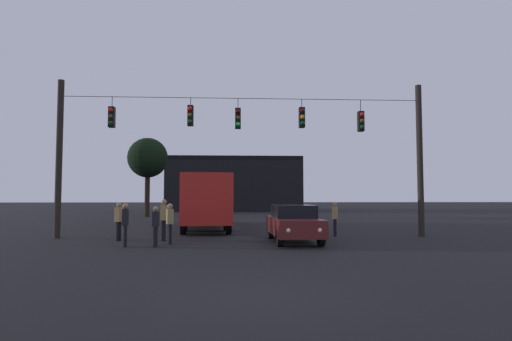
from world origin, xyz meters
TOP-DOWN VIEW (x-y plane):
  - ground_plane at (0.00, 24.50)m, footprint 168.00×168.00m
  - overhead_signal_span at (-0.03, 11.19)m, footprint 17.01×0.44m
  - city_bus at (-2.15, 16.94)m, footprint 3.36×11.16m
  - car_near_right at (2.02, 9.15)m, footprint 1.93×4.38m
  - pedestrian_crossing_left at (-5.33, 10.01)m, footprint 0.32×0.41m
  - pedestrian_crossing_center at (-2.98, 8.66)m, footprint 0.33×0.41m
  - pedestrian_crossing_right at (-3.37, 7.83)m, footprint 0.27×0.38m
  - pedestrian_near_bus at (-3.43, 9.95)m, footprint 0.25×0.36m
  - pedestrian_trailing at (-4.50, 7.85)m, footprint 0.32×0.41m
  - pedestrian_far_side at (4.33, 11.54)m, footprint 0.33×0.41m
  - corner_building at (-0.38, 46.70)m, footprint 16.26×12.47m
  - tree_left_silhouette at (-8.29, 30.23)m, footprint 3.63×3.63m

SIDE VIEW (x-z plane):
  - ground_plane at x=0.00m, z-range 0.00..0.00m
  - car_near_right at x=2.02m, z-range 0.04..1.56m
  - pedestrian_crossing_right at x=-3.37m, z-range 0.09..1.59m
  - pedestrian_crossing_center at x=-2.98m, z-range 0.10..1.70m
  - pedestrian_far_side at x=4.33m, z-range 0.10..1.72m
  - pedestrian_trailing at x=-4.50m, z-range 0.10..1.72m
  - pedestrian_crossing_left at x=-5.33m, z-range 0.10..1.73m
  - pedestrian_near_bus at x=-3.43m, z-range 0.12..1.87m
  - city_bus at x=-2.15m, z-range 0.37..3.37m
  - corner_building at x=-0.38m, z-range 0.00..6.59m
  - overhead_signal_span at x=-0.03m, z-range 0.62..7.81m
  - tree_left_silhouette at x=-8.29m, z-range 1.71..8.88m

